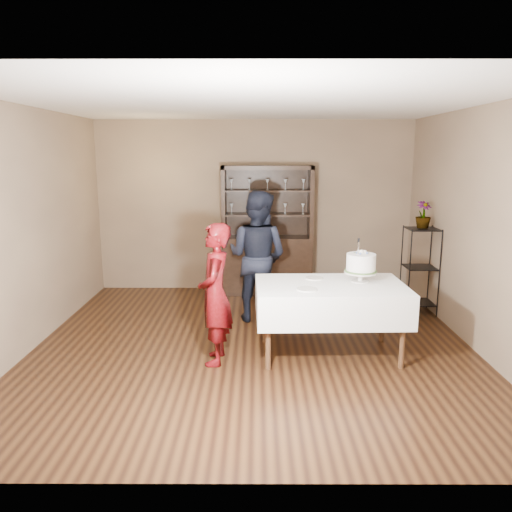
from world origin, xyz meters
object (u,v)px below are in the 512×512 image
object	(u,v)px
man	(257,256)
cake_table	(330,301)
plant_etagere	(420,267)
potted_plant	(423,215)
china_hutch	(267,251)
cake	(361,264)
woman	(215,294)

from	to	relation	value
man	cake_table	bearing A→B (deg)	150.36
plant_etagere	man	world-z (taller)	man
man	potted_plant	xyz separation A→B (m)	(2.24, 0.33, 0.51)
china_hutch	plant_etagere	world-z (taller)	china_hutch
plant_etagere	man	distance (m)	2.26
man	cake	world-z (taller)	man
china_hutch	cake_table	world-z (taller)	china_hutch
cake_table	man	world-z (taller)	man
plant_etagere	china_hutch	bearing A→B (deg)	153.17
china_hutch	woman	xyz separation A→B (m)	(-0.59, -2.73, 0.08)
china_hutch	plant_etagere	distance (m)	2.33
cake_table	potted_plant	xyz separation A→B (m)	(1.45, 1.51, 0.76)
woman	potted_plant	xyz separation A→B (m)	(2.68, 1.71, 0.63)
cake_table	man	distance (m)	1.44
china_hutch	cake_table	xyz separation A→B (m)	(0.64, -2.53, -0.05)
woman	cake_table	bearing A→B (deg)	99.20
cake	potted_plant	size ratio (longest dim) A/B	1.33
china_hutch	plant_etagere	xyz separation A→B (m)	(2.08, -1.05, -0.01)
man	potted_plant	size ratio (longest dim) A/B	4.70
cake_table	potted_plant	size ratio (longest dim) A/B	4.44
cake_table	plant_etagere	bearing A→B (deg)	45.70
china_hutch	woman	size ratio (longest dim) A/B	1.34
china_hutch	plant_etagere	size ratio (longest dim) A/B	1.67
woman	china_hutch	bearing A→B (deg)	167.83
potted_plant	woman	bearing A→B (deg)	-147.52
china_hutch	woman	distance (m)	2.79
man	potted_plant	distance (m)	2.32
plant_etagere	cake_table	world-z (taller)	plant_etagere
woman	potted_plant	size ratio (longest dim) A/B	4.07
potted_plant	cake_table	bearing A→B (deg)	-133.86
cake_table	potted_plant	distance (m)	2.23
man	china_hutch	bearing A→B (deg)	-69.88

